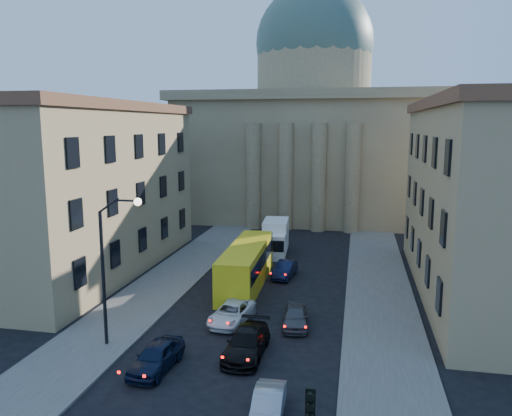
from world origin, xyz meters
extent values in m
cube|color=#595551|center=(-8.50, 18.00, 0.07)|extent=(5.00, 60.00, 0.15)
cube|color=#595551|center=(8.50, 18.00, 0.07)|extent=(5.00, 60.00, 0.15)
cube|color=#7F6B4E|center=(0.00, 56.00, 8.00)|extent=(34.00, 26.00, 16.00)
cube|color=#7F6B4E|center=(0.00, 56.00, 16.40)|extent=(35.50, 27.50, 1.20)
cylinder|color=#7F6B4E|center=(0.00, 56.00, 20.00)|extent=(16.00, 16.00, 8.00)
sphere|color=#4E6A5C|center=(0.00, 56.00, 24.00)|extent=(16.40, 16.40, 16.40)
cube|color=#7F6B4E|center=(-21.00, 54.00, 5.50)|extent=(13.00, 13.00, 11.00)
cone|color=brown|center=(-21.00, 54.00, 13.00)|extent=(26.02, 26.02, 4.00)
cube|color=#7F6B4E|center=(21.00, 54.00, 5.50)|extent=(13.00, 13.00, 11.00)
cone|color=brown|center=(21.00, 54.00, 13.00)|extent=(26.02, 26.02, 4.00)
cylinder|color=#7F6B4E|center=(-6.00, 42.80, 6.50)|extent=(1.80, 1.80, 13.00)
cylinder|color=#7F6B4E|center=(-2.00, 42.80, 6.50)|extent=(1.80, 1.80, 13.00)
cylinder|color=#7F6B4E|center=(2.00, 42.80, 6.50)|extent=(1.80, 1.80, 13.00)
cylinder|color=#7F6B4E|center=(6.00, 42.80, 6.50)|extent=(1.80, 1.80, 13.00)
cube|color=#9E885D|center=(-17.00, 22.00, 7.00)|extent=(11.00, 26.00, 14.00)
cube|color=brown|center=(-17.00, 22.00, 14.30)|extent=(11.60, 26.60, 0.80)
cube|color=#9E885D|center=(17.00, 22.00, 7.00)|extent=(11.00, 26.00, 14.00)
cube|color=brown|center=(17.00, 22.00, 14.30)|extent=(11.60, 26.60, 0.80)
cube|color=black|center=(5.30, -2.00, 3.75)|extent=(0.34, 0.22, 1.10)
cylinder|color=#FF0C05|center=(5.30, -2.12, 4.11)|extent=(0.20, 0.03, 0.20)
cylinder|color=orange|center=(5.30, -2.12, 3.75)|extent=(0.20, 0.03, 0.20)
cylinder|color=#0CE526|center=(5.30, -2.12, 3.39)|extent=(0.20, 0.03, 0.20)
cylinder|color=black|center=(-7.50, 8.00, 4.00)|extent=(0.20, 0.20, 8.00)
cylinder|color=black|center=(-6.95, 8.00, 8.35)|extent=(1.30, 0.12, 0.96)
cylinder|color=black|center=(-5.95, 8.00, 8.65)|extent=(1.30, 0.12, 0.12)
sphere|color=white|center=(-5.20, 8.00, 8.60)|extent=(0.44, 0.44, 0.44)
imported|color=black|center=(-3.50, 5.88, 0.73)|extent=(2.04, 4.43, 1.47)
imported|color=#97999E|center=(3.05, 2.66, 0.62)|extent=(1.50, 3.83, 1.24)
imported|color=white|center=(-1.19, 12.86, 0.64)|extent=(2.62, 4.80, 1.27)
imported|color=black|center=(0.80, 8.44, 0.73)|extent=(2.11, 5.04, 1.45)
imported|color=#444549|center=(2.96, 13.05, 0.67)|extent=(2.04, 4.11, 1.35)
imported|color=black|center=(0.80, 23.35, 0.67)|extent=(1.83, 4.17, 1.33)
cube|color=yellow|center=(-1.91, 20.61, 1.63)|extent=(2.99, 11.65, 3.26)
cube|color=black|center=(-1.91, 20.61, 2.16)|extent=(3.03, 11.02, 1.16)
cylinder|color=black|center=(-2.83, 16.37, 0.53)|extent=(0.35, 1.06, 1.05)
cylinder|color=black|center=(-0.73, 16.43, 0.53)|extent=(0.35, 1.06, 1.05)
cylinder|color=black|center=(-3.10, 24.78, 0.53)|extent=(0.35, 1.06, 1.05)
cylinder|color=black|center=(-0.99, 24.85, 0.53)|extent=(0.35, 1.06, 1.05)
cube|color=white|center=(-1.16, 29.03, 1.19)|extent=(2.47, 2.56, 2.39)
cube|color=black|center=(-1.07, 27.89, 1.49)|extent=(2.19, 0.29, 1.10)
cube|color=white|center=(-1.37, 31.71, 1.74)|extent=(2.71, 4.35, 3.09)
cylinder|color=black|center=(-2.12, 28.56, 0.45)|extent=(0.35, 0.91, 0.90)
cylinder|color=black|center=(-0.13, 28.71, 0.45)|extent=(0.35, 0.91, 0.90)
cylinder|color=black|center=(-2.43, 32.53, 0.45)|extent=(0.35, 0.91, 0.90)
cylinder|color=black|center=(-0.44, 32.68, 0.45)|extent=(0.35, 0.91, 0.90)
camera|label=1|loc=(6.56, -17.16, 12.77)|focal=35.00mm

